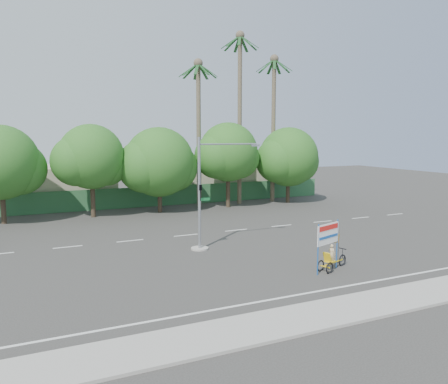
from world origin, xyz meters
name	(u,v)px	position (x,y,z in m)	size (l,w,h in m)	color
ground	(266,261)	(0.00, 0.00, 0.00)	(120.00, 120.00, 0.00)	#33302D
sidewalk_near	(357,307)	(0.00, -7.50, 0.06)	(50.00, 2.40, 0.12)	gray
fence	(160,196)	(0.00, 21.50, 1.00)	(38.00, 0.08, 2.00)	#336B3D
building_left	(51,186)	(-10.00, 26.00, 2.00)	(12.00, 8.00, 4.00)	#B5AE90
building_right	(215,181)	(8.00, 26.00, 1.80)	(14.00, 8.00, 3.60)	#B5AE90
tree_far_left	(0,165)	(-14.05, 18.00, 4.76)	(7.14, 6.00, 7.96)	#473828
tree_left	(91,159)	(-7.05, 18.00, 5.06)	(6.66, 5.60, 8.07)	#473828
tree_center	(159,164)	(-1.05, 18.00, 4.47)	(7.62, 6.40, 7.85)	#473828
tree_right	(228,154)	(5.95, 18.00, 5.24)	(6.90, 5.80, 8.36)	#473828
tree_far_right	(288,159)	(12.95, 18.00, 4.64)	(7.38, 6.20, 7.94)	#473828
palm_tall	(240,102)	(8.00, 19.50, 10.46)	(3.73, 3.79, 17.45)	#70604C
palm_mid	(274,113)	(12.00, 19.50, 9.40)	(3.73, 3.79, 15.45)	#70604C
palm_short	(199,117)	(3.50, 19.50, 8.86)	(3.73, 3.79, 14.45)	#70604C
traffic_signal	(204,203)	(-2.20, 3.98, 2.92)	(4.72, 1.10, 7.00)	gray
trike_billboard	(330,250)	(2.21, -2.87, 1.08)	(2.61, 1.16, 2.69)	black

